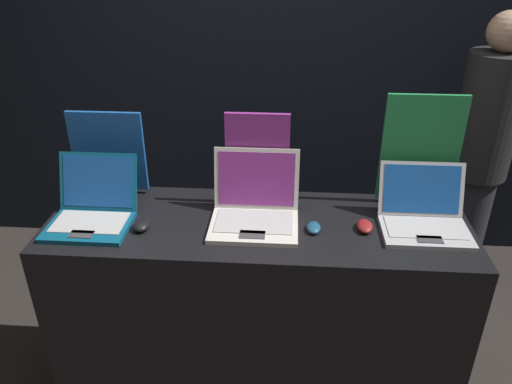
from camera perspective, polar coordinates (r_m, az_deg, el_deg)
The scene contains 12 objects.
wall_back at distance 3.33m, azimuth 1.90°, elevation 15.66°, with size 8.00×0.05×2.80m.
display_counter at distance 2.45m, azimuth 0.15°, elevation -13.36°, with size 1.83×0.59×0.99m.
laptop_front at distance 2.25m, azimuth -18.18°, elevation -1.81°, with size 0.34×0.35×0.26m.
mouse_front at distance 2.16m, azimuth -12.96°, elevation -3.73°, with size 0.07×0.09×0.04m.
promo_stand_front at distance 2.42m, azimuth -16.48°, elevation 4.02°, with size 0.34×0.07×0.40m.
laptop_middle at distance 2.14m, azimuth -0.13°, elevation -1.77°, with size 0.37×0.33×0.29m.
mouse_middle at distance 2.11m, azimuth 6.61°, elevation -4.06°, with size 0.06×0.09×0.03m.
promo_stand_middle at distance 2.21m, azimuth 0.16°, elevation 3.40°, with size 0.28×0.07×0.44m.
laptop_back at distance 2.22m, azimuth 18.63°, elevation -2.50°, with size 0.36×0.33×0.24m.
mouse_back at distance 2.15m, azimuth 12.32°, elevation -3.83°, with size 0.07×0.10×0.04m.
promo_stand_back at distance 2.32m, azimuth 18.23°, elevation 4.19°, with size 0.34×0.07×0.52m.
person_bystander at distance 3.16m, azimuth 24.02°, elevation 3.12°, with size 0.33×0.33×1.75m.
Camera 1 is at (0.12, -1.54, 2.12)m, focal length 35.00 mm.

